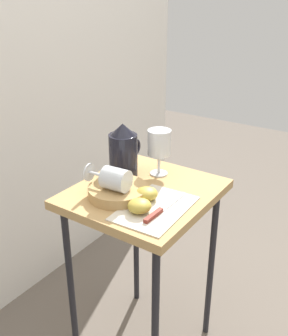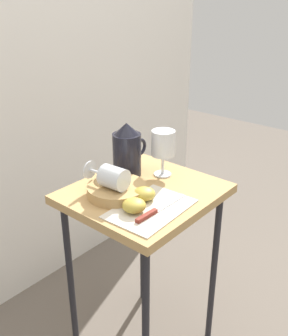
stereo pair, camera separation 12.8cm
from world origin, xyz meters
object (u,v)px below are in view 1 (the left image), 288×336
pitcher (123,155)px  apple_half_left (139,206)px  wine_glass_upright (159,145)px  basket_tray (118,191)px  wine_glass_tipped_near (115,179)px  knife (160,211)px  table (144,212)px  apple_half_right (147,194)px

pitcher → apple_half_left: bearing=-133.2°
wine_glass_upright → basket_tray: bearing=175.3°
wine_glass_tipped_near → knife: bearing=-88.0°
basket_tray → pitcher: bearing=30.1°
table → apple_half_right: bearing=-139.5°
pitcher → wine_glass_upright: pitcher is taller
table → wine_glass_upright: 0.24m
wine_glass_tipped_near → apple_half_left: (-0.03, -0.11, -0.05)m
table → apple_half_left: 0.19m
wine_glass_upright → knife: 0.30m
basket_tray → pitcher: pitcher is taller
wine_glass_tipped_near → knife: (0.01, -0.17, -0.06)m
pitcher → apple_half_left: (-0.18, -0.20, -0.06)m
pitcher → apple_half_right: 0.21m
apple_half_left → knife: bearing=-58.0°
basket_tray → knife: 0.17m
basket_tray → wine_glass_tipped_near: size_ratio=1.28×
basket_tray → apple_half_right: size_ratio=2.69×
apple_half_left → knife: size_ratio=0.32×
knife → wine_glass_upright: bearing=33.0°
wine_glass_upright → apple_half_left: (-0.26, -0.10, -0.09)m
pitcher → knife: size_ratio=0.87×
wine_glass_tipped_near → knife: wine_glass_tipped_near is taller
apple_half_right → table: bearing=40.5°
basket_tray → wine_glass_upright: wine_glass_upright is taller
wine_glass_tipped_near → basket_tray: bearing=9.2°
table → wine_glass_upright: bearing=10.9°
table → wine_glass_tipped_near: size_ratio=4.69×
basket_tray → wine_glass_upright: size_ratio=1.15×
basket_tray → apple_half_left: apple_half_left is taller
table → apple_half_left: apple_half_left is taller
knife → apple_half_right: bearing=60.9°
basket_tray → apple_half_left: (-0.05, -0.12, 0.01)m
basket_tray → table: bearing=-27.3°
basket_tray → wine_glass_tipped_near: (-0.02, -0.00, 0.05)m
wine_glass_tipped_near → apple_half_right: bearing=-60.6°
apple_half_right → knife: bearing=-119.1°
wine_glass_upright → apple_half_right: size_ratio=2.33×
wine_glass_tipped_near → apple_half_right: 0.11m
table → basket_tray: (-0.08, 0.04, 0.10)m
basket_tray → wine_glass_upright: 0.24m
basket_tray → apple_half_right: bearing=-71.9°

